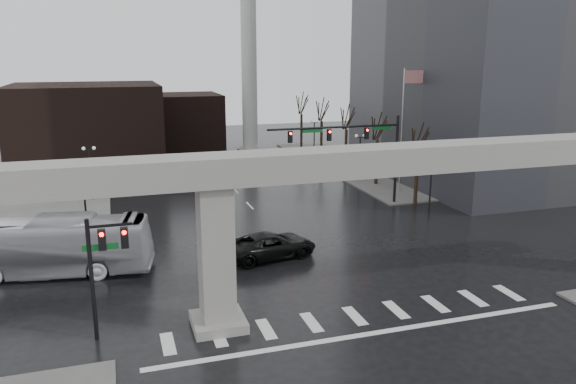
# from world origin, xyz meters

# --- Properties ---
(ground) EXTENTS (160.00, 160.00, 0.00)m
(ground) POSITION_xyz_m (0.00, 0.00, 0.00)
(ground) COLOR black
(ground) RESTS_ON ground
(sidewalk_ne) EXTENTS (28.00, 36.00, 0.15)m
(sidewalk_ne) POSITION_xyz_m (26.00, 36.00, 0.07)
(sidewalk_ne) COLOR slate
(sidewalk_ne) RESTS_ON ground
(elevated_guideway) EXTENTS (48.00, 2.60, 8.70)m
(elevated_guideway) POSITION_xyz_m (1.26, 0.00, 6.88)
(elevated_guideway) COLOR gray
(elevated_guideway) RESTS_ON ground
(building_far_left) EXTENTS (16.00, 14.00, 10.00)m
(building_far_left) POSITION_xyz_m (-14.00, 42.00, 5.00)
(building_far_left) COLOR black
(building_far_left) RESTS_ON ground
(building_far_mid) EXTENTS (10.00, 10.00, 8.00)m
(building_far_mid) POSITION_xyz_m (-2.00, 52.00, 4.00)
(building_far_mid) COLOR black
(building_far_mid) RESTS_ON ground
(smokestack) EXTENTS (3.60, 3.60, 30.00)m
(smokestack) POSITION_xyz_m (6.00, 46.00, 13.35)
(smokestack) COLOR beige
(smokestack) RESTS_ON ground
(signal_mast_arm) EXTENTS (12.12, 0.43, 8.00)m
(signal_mast_arm) POSITION_xyz_m (8.99, 18.80, 5.83)
(signal_mast_arm) COLOR black
(signal_mast_arm) RESTS_ON ground
(signal_left_pole) EXTENTS (2.30, 0.30, 6.00)m
(signal_left_pole) POSITION_xyz_m (-12.25, 0.50, 4.07)
(signal_left_pole) COLOR black
(signal_left_pole) RESTS_ON ground
(flagpole_assembly) EXTENTS (2.06, 0.12, 12.00)m
(flagpole_assembly) POSITION_xyz_m (15.29, 22.00, 7.53)
(flagpole_assembly) COLOR silver
(flagpole_assembly) RESTS_ON ground
(lamp_right_0) EXTENTS (1.22, 0.32, 5.11)m
(lamp_right_0) POSITION_xyz_m (13.50, 14.00, 3.47)
(lamp_right_0) COLOR black
(lamp_right_0) RESTS_ON ground
(lamp_right_1) EXTENTS (1.22, 0.32, 5.11)m
(lamp_right_1) POSITION_xyz_m (13.50, 28.00, 3.47)
(lamp_right_1) COLOR black
(lamp_right_1) RESTS_ON ground
(lamp_right_2) EXTENTS (1.22, 0.32, 5.11)m
(lamp_right_2) POSITION_xyz_m (13.50, 42.00, 3.47)
(lamp_right_2) COLOR black
(lamp_right_2) RESTS_ON ground
(lamp_left_0) EXTENTS (1.22, 0.32, 5.11)m
(lamp_left_0) POSITION_xyz_m (-13.50, 14.00, 3.47)
(lamp_left_0) COLOR black
(lamp_left_0) RESTS_ON ground
(lamp_left_1) EXTENTS (1.22, 0.32, 5.11)m
(lamp_left_1) POSITION_xyz_m (-13.50, 28.00, 3.47)
(lamp_left_1) COLOR black
(lamp_left_1) RESTS_ON ground
(lamp_left_2) EXTENTS (1.22, 0.32, 5.11)m
(lamp_left_2) POSITION_xyz_m (-13.50, 42.00, 3.47)
(lamp_left_2) COLOR black
(lamp_left_2) RESTS_ON ground
(tree_right_0) EXTENTS (1.09, 1.58, 7.50)m
(tree_right_0) POSITION_xyz_m (14.53, 18.02, 2.79)
(tree_right_0) COLOR black
(tree_right_0) RESTS_ON ground
(tree_right_1) EXTENTS (1.09, 1.61, 7.67)m
(tree_right_1) POSITION_xyz_m (14.53, 26.02, 2.85)
(tree_right_1) COLOR black
(tree_right_1) RESTS_ON ground
(tree_right_2) EXTENTS (1.10, 1.63, 7.85)m
(tree_right_2) POSITION_xyz_m (14.53, 34.02, 2.91)
(tree_right_2) COLOR black
(tree_right_2) RESTS_ON ground
(tree_right_3) EXTENTS (1.11, 1.66, 8.02)m
(tree_right_3) POSITION_xyz_m (14.53, 42.02, 2.98)
(tree_right_3) COLOR black
(tree_right_3) RESTS_ON ground
(tree_right_4) EXTENTS (1.12, 1.69, 8.19)m
(tree_right_4) POSITION_xyz_m (14.53, 50.02, 3.04)
(tree_right_4) COLOR black
(tree_right_4) RESTS_ON ground
(pickup_truck) EXTENTS (6.53, 3.78, 1.71)m
(pickup_truck) POSITION_xyz_m (-1.81, 8.66, 0.86)
(pickup_truck) COLOR black
(pickup_truck) RESTS_ON ground
(city_bus) EXTENTS (13.40, 5.34, 3.64)m
(city_bus) POSITION_xyz_m (-15.97, 10.00, 1.82)
(city_bus) COLOR #B6B5BB
(city_bus) RESTS_ON ground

